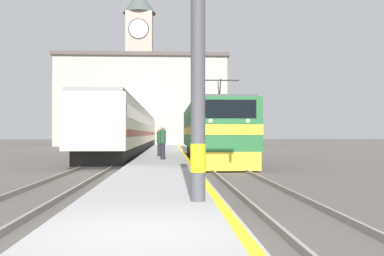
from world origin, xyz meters
TOP-DOWN VIEW (x-y plane):
  - ground_plane at (0.00, 30.00)m, footprint 200.00×200.00m
  - platform at (0.00, 25.00)m, footprint 3.15×140.00m
  - rail_track_near at (2.93, 25.00)m, footprint 2.83×140.00m
  - rail_track_far at (-3.01, 25.00)m, footprint 2.83×140.00m
  - locomotive_train at (2.93, 19.97)m, footprint 2.92×15.26m
  - passenger_train at (-3.01, 38.60)m, footprint 2.92×49.93m
  - person_on_platform at (0.03, 18.22)m, footprint 0.34×0.34m
  - second_waiting_passenger at (-0.23, 21.77)m, footprint 0.34×0.34m
  - clock_tower at (-4.63, 68.78)m, footprint 5.46×5.46m
  - station_building at (-3.42, 57.11)m, footprint 23.73×8.39m

SIDE VIEW (x-z plane):
  - ground_plane at x=0.00m, z-range 0.00..0.00m
  - rail_track_near at x=2.93m, z-range -0.05..0.11m
  - rail_track_far at x=-3.01m, z-range -0.05..0.11m
  - platform at x=0.00m, z-range 0.00..0.26m
  - second_waiting_passenger at x=-0.23m, z-range 0.31..2.10m
  - person_on_platform at x=0.03m, z-range 0.32..2.17m
  - locomotive_train at x=2.93m, z-range -0.44..3.98m
  - passenger_train at x=-3.01m, z-range 0.15..3.91m
  - station_building at x=-3.42m, z-range 0.03..12.61m
  - clock_tower at x=-4.63m, z-range 0.88..26.62m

